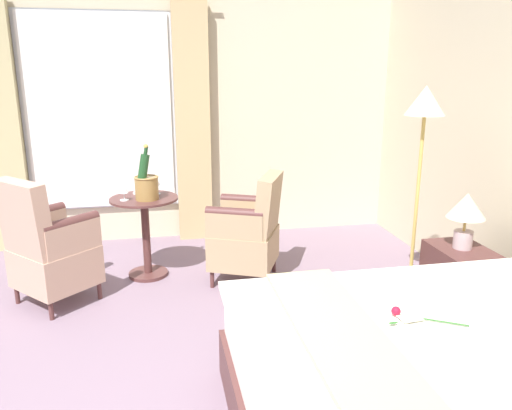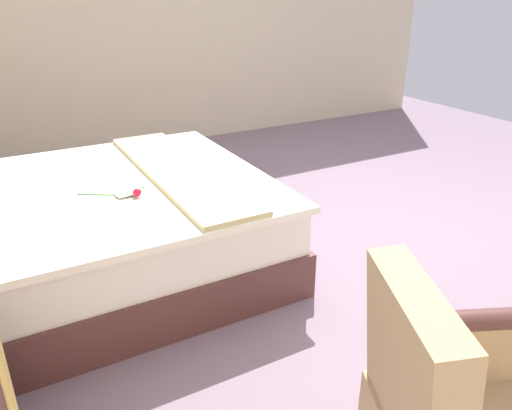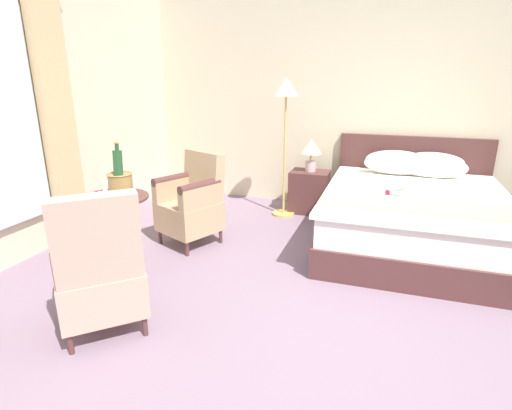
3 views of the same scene
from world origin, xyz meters
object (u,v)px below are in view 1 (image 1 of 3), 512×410
floor_lamp_brass (423,131)px  wine_glass_near_bucket (156,183)px  champagne_bucket (146,184)px  armchair_by_window (249,232)px  nightstand (458,282)px  armchair_facing_bed (48,249)px  snack_plate (143,192)px  bedside_lamp (466,211)px  wine_glass_near_edge (124,190)px  bed (484,384)px  side_table_round (146,228)px

floor_lamp_brass → wine_glass_near_bucket: size_ratio=11.85×
champagne_bucket → wine_glass_near_bucket: size_ratio=3.34×
armchair_by_window → nightstand: bearing=55.6°
wine_glass_near_bucket → armchair_facing_bed: (0.54, -0.85, -0.37)m
nightstand → armchair_facing_bed: bearing=-105.1°
snack_plate → wine_glass_near_bucket: bearing=68.3°
wine_glass_near_bucket → snack_plate: size_ratio=0.81×
wine_glass_near_bucket → snack_plate: 0.16m
bedside_lamp → snack_plate: bedside_lamp is taller
champagne_bucket → wine_glass_near_edge: champagne_bucket is taller
bed → floor_lamp_brass: floor_lamp_brass is taller
bed → champagne_bucket: (-2.41, -1.61, 0.53)m
wine_glass_near_bucket → wine_glass_near_edge: wine_glass_near_bucket is taller
side_table_round → snack_plate: (-0.16, -0.01, 0.29)m
armchair_by_window → wine_glass_near_edge: bearing=-101.5°
bed → floor_lamp_brass: (-1.52, 0.43, 1.04)m
bedside_lamp → armchair_by_window: (-0.97, -1.41, -0.39)m
bedside_lamp → wine_glass_near_edge: (-1.18, -2.45, -0.01)m
side_table_round → wine_glass_near_edge: (0.07, -0.16, 0.38)m
wine_glass_near_edge → armchair_by_window: 1.13m
bedside_lamp → wine_glass_near_edge: size_ratio=3.07×
champagne_bucket → bedside_lamp: bearing=62.6°
side_table_round → bed: bearing=33.4°
bed → snack_plate: (-2.64, -1.64, 0.40)m
bedside_lamp → snack_plate: 2.70m
bed → bedside_lamp: bed is taller
bedside_lamp → armchair_facing_bed: 3.16m
floor_lamp_brass → snack_plate: (-1.12, -2.07, -0.64)m
side_table_round → armchair_facing_bed: (0.43, -0.73, 0.02)m
bedside_lamp → floor_lamp_brass: bearing=-140.7°
bed → armchair_by_window: bed is taller
armchair_facing_bed → nightstand: bearing=74.9°
bed → bedside_lamp: bearing=151.9°
bedside_lamp → floor_lamp_brass: floor_lamp_brass is taller
nightstand → bedside_lamp: size_ratio=1.32×
wine_glass_near_edge → armchair_facing_bed: 0.77m
armchair_facing_bed → side_table_round: bearing=120.2°
champagne_bucket → wine_glass_near_edge: size_ratio=3.55×
wine_glass_near_bucket → bed: bearing=30.4°
nightstand → champagne_bucket: champagne_bucket is taller
nightstand → wine_glass_near_bucket: bearing=-121.9°
floor_lamp_brass → wine_glass_near_edge: 2.46m
side_table_round → armchair_by_window: armchair_by_window is taller
side_table_round → snack_plate: 0.33m
floor_lamp_brass → armchair_by_window: (-0.68, -1.18, -0.93)m
bedside_lamp → champagne_bucket: champagne_bucket is taller
armchair_facing_bed → bedside_lamp: bearing=74.9°
side_table_round → bedside_lamp: bearing=61.5°
wine_glass_near_bucket → side_table_round: bearing=-45.6°
wine_glass_near_edge → snack_plate: bearing=146.5°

